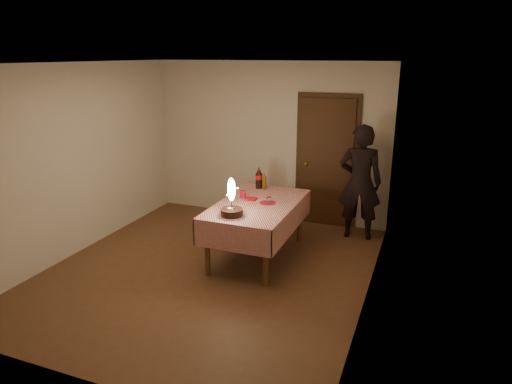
{
  "coord_description": "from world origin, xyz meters",
  "views": [
    {
      "loc": [
        2.52,
        -4.79,
        2.71
      ],
      "look_at": [
        0.43,
        0.58,
        0.95
      ],
      "focal_mm": 32.0,
      "sensor_mm": 36.0,
      "label": 1
    }
  ],
  "objects_px": {
    "dining_table": "(257,210)",
    "red_cup": "(243,194)",
    "clear_cup": "(269,200)",
    "amber_bottle_left": "(264,181)",
    "cola_bottle": "(259,178)",
    "birthday_cake": "(232,207)",
    "photographer": "(360,182)",
    "red_plate": "(268,203)"
  },
  "relations": [
    {
      "from": "dining_table",
      "to": "red_cup",
      "type": "distance_m",
      "value": 0.35
    },
    {
      "from": "clear_cup",
      "to": "amber_bottle_left",
      "type": "height_order",
      "value": "amber_bottle_left"
    },
    {
      "from": "red_cup",
      "to": "cola_bottle",
      "type": "distance_m",
      "value": 0.53
    },
    {
      "from": "birthday_cake",
      "to": "red_cup",
      "type": "xyz_separation_m",
      "value": [
        -0.16,
        0.73,
        -0.07
      ]
    },
    {
      "from": "cola_bottle",
      "to": "amber_bottle_left",
      "type": "distance_m",
      "value": 0.1
    },
    {
      "from": "birthday_cake",
      "to": "clear_cup",
      "type": "height_order",
      "value": "birthday_cake"
    },
    {
      "from": "cola_bottle",
      "to": "amber_bottle_left",
      "type": "relative_size",
      "value": 1.25
    },
    {
      "from": "birthday_cake",
      "to": "photographer",
      "type": "distance_m",
      "value": 2.21
    },
    {
      "from": "dining_table",
      "to": "cola_bottle",
      "type": "bearing_deg",
      "value": 109.18
    },
    {
      "from": "birthday_cake",
      "to": "red_cup",
      "type": "bearing_deg",
      "value": 102.33
    },
    {
      "from": "dining_table",
      "to": "photographer",
      "type": "distance_m",
      "value": 1.7
    },
    {
      "from": "dining_table",
      "to": "red_plate",
      "type": "relative_size",
      "value": 7.82
    },
    {
      "from": "clear_cup",
      "to": "photographer",
      "type": "bearing_deg",
      "value": 49.2
    },
    {
      "from": "red_cup",
      "to": "amber_bottle_left",
      "type": "relative_size",
      "value": 0.39
    },
    {
      "from": "dining_table",
      "to": "cola_bottle",
      "type": "distance_m",
      "value": 0.75
    },
    {
      "from": "red_cup",
      "to": "cola_bottle",
      "type": "bearing_deg",
      "value": 85.47
    },
    {
      "from": "amber_bottle_left",
      "to": "photographer",
      "type": "xyz_separation_m",
      "value": [
        1.31,
        0.57,
        -0.03
      ]
    },
    {
      "from": "birthday_cake",
      "to": "photographer",
      "type": "bearing_deg",
      "value": 54.61
    },
    {
      "from": "red_cup",
      "to": "amber_bottle_left",
      "type": "height_order",
      "value": "amber_bottle_left"
    },
    {
      "from": "cola_bottle",
      "to": "red_cup",
      "type": "bearing_deg",
      "value": -94.53
    },
    {
      "from": "red_plate",
      "to": "amber_bottle_left",
      "type": "relative_size",
      "value": 0.86
    },
    {
      "from": "red_plate",
      "to": "amber_bottle_left",
      "type": "distance_m",
      "value": 0.67
    },
    {
      "from": "birthday_cake",
      "to": "red_plate",
      "type": "height_order",
      "value": "birthday_cake"
    },
    {
      "from": "birthday_cake",
      "to": "red_plate",
      "type": "distance_m",
      "value": 0.69
    },
    {
      "from": "red_plate",
      "to": "clear_cup",
      "type": "height_order",
      "value": "clear_cup"
    },
    {
      "from": "dining_table",
      "to": "birthday_cake",
      "type": "distance_m",
      "value": 0.64
    },
    {
      "from": "amber_bottle_left",
      "to": "birthday_cake",
      "type": "bearing_deg",
      "value": -88.82
    },
    {
      "from": "red_plate",
      "to": "amber_bottle_left",
      "type": "bearing_deg",
      "value": 114.09
    },
    {
      "from": "birthday_cake",
      "to": "clear_cup",
      "type": "bearing_deg",
      "value": 67.2
    },
    {
      "from": "birthday_cake",
      "to": "dining_table",
      "type": "bearing_deg",
      "value": 79.1
    },
    {
      "from": "birthday_cake",
      "to": "red_plate",
      "type": "xyz_separation_m",
      "value": [
        0.24,
        0.63,
        -0.11
      ]
    },
    {
      "from": "amber_bottle_left",
      "to": "red_cup",
      "type": "bearing_deg",
      "value": -105.11
    },
    {
      "from": "red_plate",
      "to": "photographer",
      "type": "height_order",
      "value": "photographer"
    },
    {
      "from": "red_cup",
      "to": "clear_cup",
      "type": "xyz_separation_m",
      "value": [
        0.42,
        -0.11,
        -0.01
      ]
    },
    {
      "from": "dining_table",
      "to": "photographer",
      "type": "xyz_separation_m",
      "value": [
        1.17,
        1.22,
        0.19
      ]
    },
    {
      "from": "amber_bottle_left",
      "to": "photographer",
      "type": "height_order",
      "value": "photographer"
    },
    {
      "from": "birthday_cake",
      "to": "amber_bottle_left",
      "type": "height_order",
      "value": "birthday_cake"
    },
    {
      "from": "dining_table",
      "to": "amber_bottle_left",
      "type": "height_order",
      "value": "amber_bottle_left"
    },
    {
      "from": "red_plate",
      "to": "photographer",
      "type": "xyz_separation_m",
      "value": [
        1.04,
        1.17,
        0.09
      ]
    },
    {
      "from": "red_cup",
      "to": "clear_cup",
      "type": "relative_size",
      "value": 1.11
    },
    {
      "from": "amber_bottle_left",
      "to": "photographer",
      "type": "bearing_deg",
      "value": 23.54
    },
    {
      "from": "red_plate",
      "to": "clear_cup",
      "type": "bearing_deg",
      "value": -34.95
    }
  ]
}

